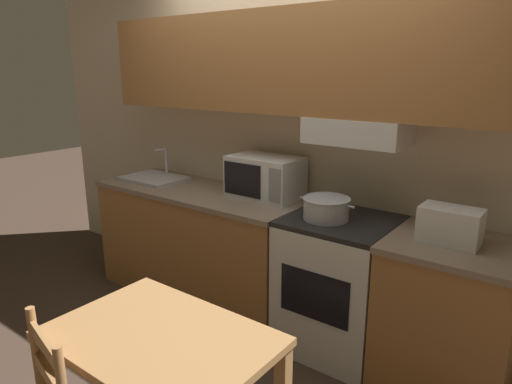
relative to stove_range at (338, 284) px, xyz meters
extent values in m
plane|color=#3D2D23|center=(-0.52, 0.32, -0.44)|extent=(16.00, 16.00, 0.00)
cube|color=beige|center=(-0.52, 0.34, 0.83)|extent=(5.47, 0.05, 2.55)
cube|color=#A36B38|center=(-0.52, 0.16, 1.38)|extent=(3.07, 0.32, 0.66)
cube|color=silver|center=(0.00, 0.16, 0.97)|extent=(0.61, 0.34, 0.16)
cube|color=#A36B38|center=(-1.20, 0.00, -0.02)|extent=(1.72, 0.64, 0.85)
cube|color=#84705B|center=(-1.20, 0.00, 0.42)|extent=(1.74, 0.66, 0.04)
cube|color=#A36B38|center=(0.68, 0.00, -0.02)|extent=(0.68, 0.64, 0.85)
cube|color=#84705B|center=(0.68, 0.00, 0.42)|extent=(0.70, 0.66, 0.04)
cube|color=silver|center=(0.00, 0.00, -0.02)|extent=(0.65, 0.63, 0.85)
cube|color=black|center=(0.00, 0.00, 0.43)|extent=(0.65, 0.63, 0.03)
cube|color=black|center=(0.00, -0.32, 0.05)|extent=(0.45, 0.01, 0.30)
cylinder|color=black|center=(-0.15, -0.13, 0.44)|extent=(0.09, 0.09, 0.01)
cylinder|color=black|center=(0.15, -0.13, 0.44)|extent=(0.09, 0.09, 0.01)
cylinder|color=black|center=(-0.15, 0.13, 0.44)|extent=(0.09, 0.09, 0.01)
cylinder|color=black|center=(0.15, 0.13, 0.44)|extent=(0.09, 0.09, 0.01)
cylinder|color=#B7BABF|center=(-0.08, -0.06, 0.51)|extent=(0.28, 0.28, 0.14)
torus|color=#B7BABF|center=(-0.08, -0.06, 0.57)|extent=(0.29, 0.29, 0.01)
cylinder|color=#B7BABF|center=(-0.24, -0.06, 0.55)|extent=(0.05, 0.01, 0.01)
cylinder|color=#B7BABF|center=(0.08, -0.06, 0.55)|extent=(0.05, 0.01, 0.01)
cube|color=silver|center=(-0.67, 0.12, 0.59)|extent=(0.51, 0.32, 0.30)
cube|color=black|center=(-0.75, -0.04, 0.59)|extent=(0.32, 0.01, 0.23)
cube|color=gray|center=(-0.47, -0.04, 0.59)|extent=(0.09, 0.01, 0.23)
cube|color=silver|center=(0.63, -0.02, 0.54)|extent=(0.31, 0.19, 0.19)
cube|color=black|center=(0.47, -0.02, 0.57)|extent=(0.01, 0.02, 0.02)
cube|color=black|center=(0.53, -0.02, 0.63)|extent=(0.04, 0.13, 0.01)
cube|color=black|center=(0.60, -0.02, 0.63)|extent=(0.04, 0.13, 0.01)
cube|color=black|center=(0.67, -0.02, 0.63)|extent=(0.04, 0.13, 0.01)
cube|color=black|center=(0.74, -0.02, 0.63)|extent=(0.04, 0.13, 0.01)
cube|color=#B7BABF|center=(-1.72, 0.00, 0.45)|extent=(0.51, 0.38, 0.02)
cube|color=#4C4F54|center=(-1.72, -0.02, 0.46)|extent=(0.44, 0.29, 0.01)
cylinder|color=#B7BABF|center=(-1.72, 0.14, 0.57)|extent=(0.02, 0.02, 0.22)
cylinder|color=#B7BABF|center=(-1.72, 0.08, 0.68)|extent=(0.02, 0.12, 0.02)
cube|color=#9E7042|center=(-0.13, -1.37, 0.26)|extent=(0.92, 0.64, 0.04)
cube|color=#9E7042|center=(-0.55, -1.09, -0.10)|extent=(0.06, 0.06, 0.69)
cylinder|color=#9E7042|center=(-0.54, -1.68, 0.20)|extent=(0.04, 0.04, 0.42)
cube|color=#9E7042|center=(-0.37, -1.72, 0.32)|extent=(0.34, 0.10, 0.06)
cube|color=#9E7042|center=(-0.37, -1.72, 0.18)|extent=(0.34, 0.10, 0.06)
camera|label=1|loc=(1.18, -2.46, 1.34)|focal=32.00mm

